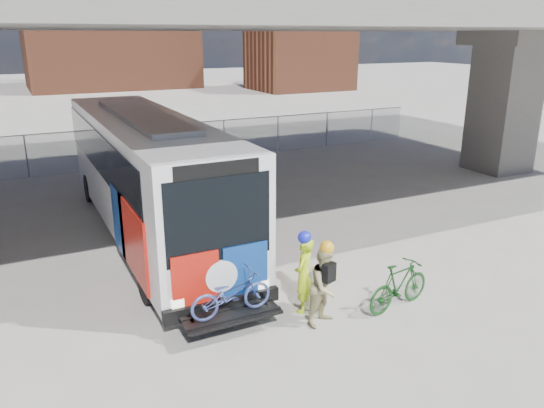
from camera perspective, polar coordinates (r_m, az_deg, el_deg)
ground at (r=14.75m, az=-2.35°, el=-5.61°), size 160.00×160.00×0.00m
bus at (r=16.25m, az=-13.39°, el=3.98°), size 2.67×12.90×3.69m
overpass at (r=17.28m, az=-8.45°, el=19.91°), size 40.00×16.00×7.95m
chainlink_fence at (r=25.37m, az=-13.70°, el=7.24°), size 30.00×0.06×30.00m
brick_buildings at (r=60.97m, az=-21.06°, el=16.27°), size 54.00×22.00×12.00m
bollard at (r=11.87m, az=4.11°, el=-8.77°), size 0.27×0.27×1.04m
cyclist_hivis at (r=11.64m, az=3.45°, el=-7.41°), size 0.74×0.72×1.88m
cyclist_tan at (r=11.21m, az=5.79°, el=-8.64°), size 0.99×0.88×1.87m
bike_parked at (r=12.20m, az=13.51°, el=-8.51°), size 1.90×0.82×1.10m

